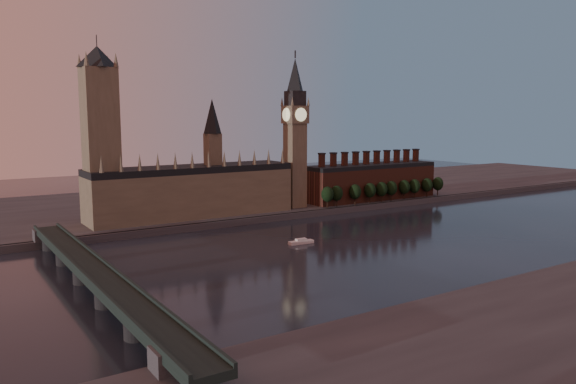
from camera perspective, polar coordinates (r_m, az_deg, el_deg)
name	(u,v)px	position (r m, az deg, el deg)	size (l,w,h in m)	color
ground	(395,244)	(302.95, 10.77, -5.20)	(900.00, 900.00, 0.00)	black
north_bank	(237,199)	(445.98, -5.22, -0.70)	(900.00, 182.00, 4.00)	#4A4A4F
palace_of_westminster	(193,189)	(359.32, -9.65, 0.35)	(130.00, 30.30, 74.00)	#756853
victoria_tower	(100,130)	(338.54, -18.51, 5.98)	(24.00, 24.00, 108.00)	#756853
big_ben	(295,131)	(387.89, 0.72, 6.21)	(15.00, 15.00, 107.00)	#756853
chimney_block	(371,181)	(433.36, 8.43, 1.11)	(110.00, 25.00, 37.00)	brown
embankment_tree_0	(327,194)	(388.33, 4.03, -0.23)	(8.60, 8.60, 14.88)	black
embankment_tree_1	(337,193)	(394.07, 4.97, -0.12)	(8.60, 8.60, 14.88)	black
embankment_tree_2	(355,192)	(403.16, 6.84, 0.03)	(8.60, 8.60, 14.88)	black
embankment_tree_3	(370,190)	(412.40, 8.34, 0.17)	(8.60, 8.60, 14.88)	black
embankment_tree_4	(382,189)	(419.99, 9.49, 0.29)	(8.60, 8.60, 14.88)	black
embankment_tree_5	(391,188)	(426.98, 10.46, 0.38)	(8.60, 8.60, 14.88)	black
embankment_tree_6	(404,187)	(436.47, 11.74, 0.51)	(8.60, 8.60, 14.88)	black
embankment_tree_7	(415,186)	(443.45, 12.74, 0.59)	(8.60, 8.60, 14.88)	black
embankment_tree_8	(427,185)	(453.37, 13.94, 0.70)	(8.60, 8.60, 14.88)	black
embankment_tree_9	(438,184)	(463.13, 14.98, 0.81)	(8.60, 8.60, 14.88)	black
westminster_bridge	(95,277)	(223.83, -19.01, -8.15)	(14.00, 200.00, 11.55)	black
river_boat	(301,242)	(298.09, 1.34, -5.07)	(14.03, 5.02, 2.75)	silver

